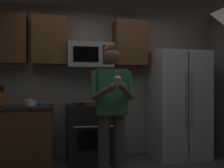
# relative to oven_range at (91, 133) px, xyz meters

# --- Properties ---
(wall_back) EXTENTS (4.40, 0.10, 2.60)m
(wall_back) POSITION_rel_oven_range_xyz_m (0.15, 0.39, 0.84)
(wall_back) COLOR gray
(wall_back) RESTS_ON ground
(oven_range) EXTENTS (0.76, 0.70, 0.93)m
(oven_range) POSITION_rel_oven_range_xyz_m (0.00, 0.00, 0.00)
(oven_range) COLOR black
(oven_range) RESTS_ON ground
(microwave) EXTENTS (0.74, 0.41, 0.40)m
(microwave) POSITION_rel_oven_range_xyz_m (0.00, 0.12, 1.26)
(microwave) COLOR #9EA0A5
(refrigerator) EXTENTS (0.90, 0.75, 1.80)m
(refrigerator) POSITION_rel_oven_range_xyz_m (1.50, -0.04, 0.44)
(refrigerator) COLOR #B7BABF
(refrigerator) RESTS_ON ground
(cabinet_row_upper) EXTENTS (2.78, 0.36, 0.76)m
(cabinet_row_upper) POSITION_rel_oven_range_xyz_m (-0.57, 0.17, 1.49)
(cabinet_row_upper) COLOR brown
(counter_left) EXTENTS (1.44, 0.66, 0.92)m
(counter_left) POSITION_rel_oven_range_xyz_m (-1.30, 0.02, 0.00)
(counter_left) COLOR brown
(counter_left) RESTS_ON ground
(bowl_large_white) EXTENTS (0.19, 0.19, 0.09)m
(bowl_large_white) POSITION_rel_oven_range_xyz_m (-0.94, 0.03, 0.50)
(bowl_large_white) COLOR white
(bowl_large_white) RESTS_ON counter_left
(person) EXTENTS (0.60, 0.48, 1.76)m
(person) POSITION_rel_oven_range_xyz_m (0.14, -0.93, 0.53)
(person) COLOR #4C4742
(person) RESTS_ON ground
(cupcake) EXTENTS (0.09, 0.09, 0.17)m
(cupcake) POSITION_rel_oven_range_xyz_m (0.14, -1.26, 0.83)
(cupcake) COLOR #A87F56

